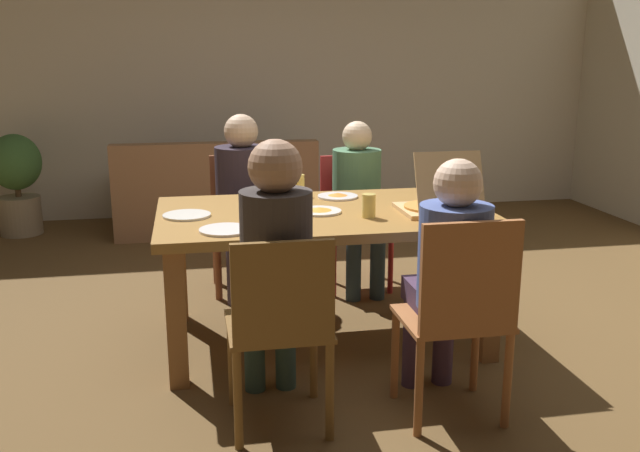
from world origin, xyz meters
name	(u,v)px	position (x,y,z in m)	size (l,w,h in m)	color
ground_plane	(323,338)	(0.00, 0.00, 0.00)	(20.00, 20.00, 0.00)	brown
back_wall	(259,74)	(0.00, 3.36, 1.38)	(7.01, 0.12, 2.75)	beige
dining_table	(323,229)	(0.00, 0.00, 0.65)	(1.80, 1.07, 0.75)	olive
chair_0	(280,323)	(-0.37, -0.96, 0.50)	(0.43, 0.43, 0.88)	brown
person_0	(275,259)	(-0.37, -0.81, 0.73)	(0.30, 0.52, 1.26)	#2D443D
chair_1	(460,309)	(0.40, -1.02, 0.53)	(0.45, 0.40, 0.94)	#9B5C32
person_1	(449,264)	(0.40, -0.87, 0.69)	(0.32, 0.49, 1.16)	#422D42
chair_2	(243,218)	(-0.37, 1.01, 0.49)	(0.44, 0.39, 0.91)	brown
person_2	(243,189)	(-0.37, 0.89, 0.71)	(0.36, 0.51, 1.20)	#3D344A
chair_3	(353,212)	(0.40, 0.96, 0.51)	(0.44, 0.44, 0.89)	#B02628
person_3	(358,192)	(0.40, 0.81, 0.68)	(0.33, 0.49, 1.15)	#2D3F4B
pizza_box_0	(436,205)	(0.58, -0.19, 0.80)	(0.35, 0.48, 0.36)	tan
plate_0	(319,210)	(-0.03, -0.04, 0.76)	(0.24, 0.24, 0.03)	white
plate_1	(225,230)	(-0.55, -0.35, 0.76)	(0.25, 0.25, 0.01)	white
plate_2	(338,196)	(0.15, 0.33, 0.76)	(0.24, 0.24, 0.03)	white
plate_3	(187,215)	(-0.74, 0.00, 0.76)	(0.25, 0.25, 0.01)	white
drinking_glass_0	(299,185)	(-0.06, 0.43, 0.82)	(0.06, 0.06, 0.13)	#E7CC60
drinking_glass_1	(369,206)	(0.20, -0.20, 0.81)	(0.07, 0.07, 0.13)	#E0C660
couch	(216,198)	(-0.48, 2.64, 0.30)	(1.77, 0.78, 0.84)	#966A47
potted_plant	(17,179)	(-2.22, 2.82, 0.50)	(0.45, 0.45, 0.90)	gray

